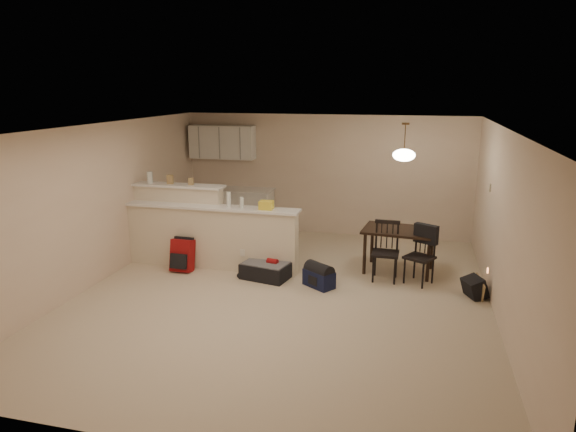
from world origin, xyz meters
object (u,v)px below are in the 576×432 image
(dining_chair_near, at_px, (385,252))
(suitcase, at_px, (266,271))
(navy_duffel, at_px, (319,279))
(black_daypack, at_px, (474,288))
(dining_table, at_px, (400,234))
(dining_chair_far, at_px, (420,256))
(pendant_lamp, at_px, (404,155))
(red_backpack, at_px, (183,255))

(dining_chair_near, bearing_deg, suitcase, -167.29)
(navy_duffel, relative_size, black_daypack, 1.44)
(dining_table, height_order, black_daypack, dining_table)
(dining_table, bearing_deg, dining_chair_near, -106.89)
(dining_chair_far, bearing_deg, dining_table, 154.40)
(black_daypack, bearing_deg, dining_table, 29.71)
(dining_chair_near, relative_size, dining_chair_far, 1.04)
(pendant_lamp, xyz_separation_m, black_daypack, (1.15, -0.85, -1.84))
(pendant_lamp, distance_m, dining_chair_near, 1.59)
(suitcase, height_order, navy_duffel, navy_duffel)
(dining_chair_near, height_order, black_daypack, dining_chair_near)
(dining_table, bearing_deg, pendant_lamp, -128.98)
(dining_chair_near, bearing_deg, dining_chair_far, -1.16)
(dining_table, height_order, navy_duffel, dining_table)
(red_backpack, relative_size, black_daypack, 1.61)
(black_daypack, bearing_deg, suitcase, 66.29)
(navy_duffel, bearing_deg, dining_chair_near, 64.52)
(navy_duffel, bearing_deg, pendant_lamp, 76.05)
(suitcase, bearing_deg, pendant_lamp, 33.73)
(red_backpack, bearing_deg, suitcase, 1.31)
(dining_chair_near, xyz_separation_m, suitcase, (-1.89, -0.39, -0.35))
(red_backpack, distance_m, navy_duffel, 2.39)
(navy_duffel, bearing_deg, dining_chair_far, 54.55)
(dining_chair_near, bearing_deg, navy_duffel, -149.90)
(suitcase, xyz_separation_m, navy_duffel, (0.92, -0.15, 0.01))
(suitcase, xyz_separation_m, red_backpack, (-1.47, 0.00, 0.15))
(suitcase, relative_size, red_backpack, 1.37)
(dining_chair_far, bearing_deg, pendant_lamp, 154.40)
(dining_chair_near, relative_size, navy_duffel, 1.97)
(pendant_lamp, bearing_deg, red_backpack, -166.52)
(red_backpack, height_order, black_daypack, red_backpack)
(red_backpack, bearing_deg, navy_duffel, -2.32)
(pendant_lamp, height_order, dining_chair_far, pendant_lamp)
(pendant_lamp, height_order, dining_chair_near, pendant_lamp)
(dining_table, relative_size, black_daypack, 3.73)
(dining_table, bearing_deg, red_backpack, -160.50)
(pendant_lamp, bearing_deg, dining_table, 45.00)
(black_daypack, bearing_deg, pendant_lamp, 29.71)
(dining_chair_far, xyz_separation_m, navy_duffel, (-1.51, -0.52, -0.33))
(dining_table, height_order, suitcase, dining_table)
(dining_chair_far, distance_m, red_backpack, 3.92)
(black_daypack, bearing_deg, navy_duffel, 70.02)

